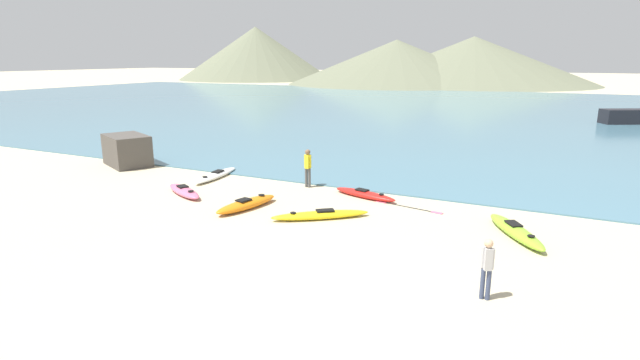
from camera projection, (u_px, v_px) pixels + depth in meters
ground_plane at (282, 278)px, 12.93m from camera, size 400.00×400.00×0.00m
bay_water at (500, 113)px, 51.27m from camera, size 160.00×70.00×0.06m
far_hill_left at (256, 53)px, 129.29m from camera, size 39.65×39.65×13.24m
far_hill_midleft at (396, 62)px, 105.75m from camera, size 45.87×45.87×9.21m
far_hill_midright at (473, 60)px, 105.51m from camera, size 50.32×50.32×9.87m
kayak_on_sand_0 at (216, 175)px, 23.70m from camera, size 1.04×3.52×0.31m
kayak_on_sand_1 at (516, 231)px, 15.94m from camera, size 2.36×3.25×0.40m
kayak_on_sand_2 at (184, 191)px, 20.77m from camera, size 2.76×1.87×0.36m
kayak_on_sand_3 at (320, 215)px, 17.68m from camera, size 3.15×2.64×0.32m
kayak_on_sand_4 at (247, 204)px, 18.87m from camera, size 1.29×3.03×0.40m
kayak_on_sand_5 at (365, 194)px, 20.35m from camera, size 2.99×1.31×0.33m
person_near_foreground at (487, 265)px, 11.62m from camera, size 0.31×0.26×1.51m
person_near_waterline at (308, 166)px, 21.79m from camera, size 0.34×0.25×1.69m
moored_boat_1 at (628, 116)px, 42.58m from camera, size 4.59×3.47×1.22m
loose_paddle at (408, 207)px, 19.04m from camera, size 2.76×0.70×0.03m
shoreline_rock at (127, 150)px, 26.30m from camera, size 3.25×2.79×1.62m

